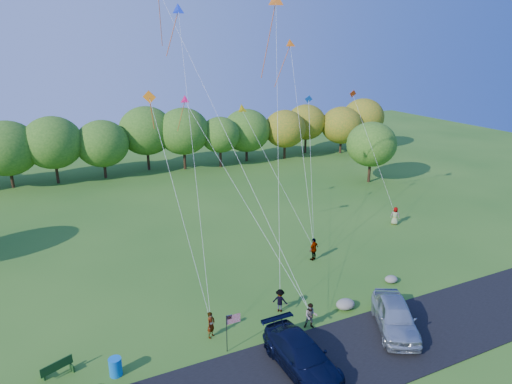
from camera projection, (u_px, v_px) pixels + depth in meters
ground at (286, 326)px, 27.78m from camera, size 140.00×140.00×0.00m
asphalt_lane at (322, 365)px, 24.34m from camera, size 44.00×6.00×0.06m
treeline at (149, 140)px, 57.74m from camera, size 74.85×27.89×8.41m
minivan_navy at (302, 355)px, 23.80m from camera, size 2.43×5.71×1.64m
minivan_silver at (395, 316)px, 27.06m from camera, size 4.41×5.69×1.81m
flyer_a at (211, 325)px, 26.50m from camera, size 0.72×0.67×1.64m
flyer_b at (311, 316)px, 27.36m from camera, size 0.99×0.91×1.63m
flyer_c at (280, 300)px, 29.09m from camera, size 1.12×1.09×1.54m
flyer_d at (314, 249)px, 35.96m from camera, size 1.17×0.83×1.85m
flyer_e at (395, 216)px, 43.05m from camera, size 0.96×0.99×1.71m
park_bench at (57, 368)px, 23.45m from camera, size 1.63×0.88×0.93m
trash_barrel at (115, 367)px, 23.54m from camera, size 0.66×0.66×1.00m
flag_assembly at (231, 324)px, 25.06m from camera, size 0.86×0.55×2.31m
boulder_near at (345, 304)px, 29.49m from camera, size 1.28×1.00×0.64m
boulder_far at (391, 279)px, 32.75m from camera, size 0.96×0.80×0.50m
kites_aloft at (230, 39)px, 35.03m from camera, size 20.85×10.69×10.15m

